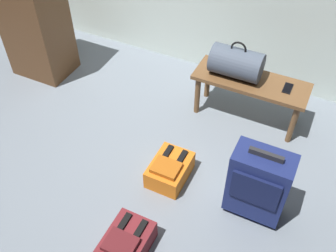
{
  "coord_description": "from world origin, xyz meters",
  "views": [
    {
      "loc": [
        1.19,
        -1.74,
        2.52
      ],
      "look_at": [
        0.2,
        0.31,
        0.25
      ],
      "focal_mm": 41.41,
      "sensor_mm": 36.0,
      "label": 1
    }
  ],
  "objects_px": {
    "side_cabinet": "(35,24)",
    "backpack_maroon": "(126,243)",
    "suitcase_upright_navy": "(258,183)",
    "bench": "(250,86)",
    "duffel_bag_slate": "(236,63)",
    "cell_phone": "(288,88)",
    "backpack_orange": "(170,170)"
  },
  "relations": [
    {
      "from": "suitcase_upright_navy",
      "to": "side_cabinet",
      "type": "relative_size",
      "value": 0.6
    },
    {
      "from": "suitcase_upright_navy",
      "to": "backpack_maroon",
      "type": "height_order",
      "value": "suitcase_upright_navy"
    },
    {
      "from": "duffel_bag_slate",
      "to": "backpack_orange",
      "type": "distance_m",
      "value": 1.08
    },
    {
      "from": "bench",
      "to": "cell_phone",
      "type": "bearing_deg",
      "value": 3.04
    },
    {
      "from": "suitcase_upright_navy",
      "to": "backpack_orange",
      "type": "bearing_deg",
      "value": 178.52
    },
    {
      "from": "suitcase_upright_navy",
      "to": "side_cabinet",
      "type": "height_order",
      "value": "side_cabinet"
    },
    {
      "from": "cell_phone",
      "to": "backpack_orange",
      "type": "bearing_deg",
      "value": -123.44
    },
    {
      "from": "backpack_maroon",
      "to": "side_cabinet",
      "type": "distance_m",
      "value": 2.38
    },
    {
      "from": "bench",
      "to": "cell_phone",
      "type": "xyz_separation_m",
      "value": [
        0.31,
        0.02,
        0.07
      ]
    },
    {
      "from": "backpack_orange",
      "to": "duffel_bag_slate",
      "type": "bearing_deg",
      "value": 79.55
    },
    {
      "from": "duffel_bag_slate",
      "to": "suitcase_upright_navy",
      "type": "height_order",
      "value": "duffel_bag_slate"
    },
    {
      "from": "duffel_bag_slate",
      "to": "backpack_orange",
      "type": "bearing_deg",
      "value": -100.45
    },
    {
      "from": "cell_phone",
      "to": "suitcase_upright_navy",
      "type": "relative_size",
      "value": 0.22
    },
    {
      "from": "cell_phone",
      "to": "backpack_orange",
      "type": "height_order",
      "value": "cell_phone"
    },
    {
      "from": "cell_phone",
      "to": "bench",
      "type": "bearing_deg",
      "value": -176.96
    },
    {
      "from": "side_cabinet",
      "to": "cell_phone",
      "type": "bearing_deg",
      "value": 5.24
    },
    {
      "from": "backpack_orange",
      "to": "side_cabinet",
      "type": "bearing_deg",
      "value": 157.86
    },
    {
      "from": "side_cabinet",
      "to": "bench",
      "type": "bearing_deg",
      "value": 5.55
    },
    {
      "from": "suitcase_upright_navy",
      "to": "backpack_maroon",
      "type": "xyz_separation_m",
      "value": [
        -0.68,
        -0.69,
        -0.24
      ]
    },
    {
      "from": "side_cabinet",
      "to": "backpack_maroon",
      "type": "bearing_deg",
      "value": -38.25
    },
    {
      "from": "duffel_bag_slate",
      "to": "cell_phone",
      "type": "xyz_separation_m",
      "value": [
        0.46,
        0.02,
        -0.13
      ]
    },
    {
      "from": "bench",
      "to": "suitcase_upright_navy",
      "type": "height_order",
      "value": "suitcase_upright_navy"
    },
    {
      "from": "duffel_bag_slate",
      "to": "side_cabinet",
      "type": "distance_m",
      "value": 2.01
    },
    {
      "from": "duffel_bag_slate",
      "to": "cell_phone",
      "type": "height_order",
      "value": "duffel_bag_slate"
    },
    {
      "from": "bench",
      "to": "backpack_orange",
      "type": "xyz_separation_m",
      "value": [
        -0.33,
        -0.95,
        -0.28
      ]
    },
    {
      "from": "suitcase_upright_navy",
      "to": "backpack_orange",
      "type": "relative_size",
      "value": 1.73
    },
    {
      "from": "backpack_maroon",
      "to": "suitcase_upright_navy",
      "type": "bearing_deg",
      "value": 45.1
    },
    {
      "from": "suitcase_upright_navy",
      "to": "side_cabinet",
      "type": "xyz_separation_m",
      "value": [
        -2.52,
        0.76,
        0.21
      ]
    },
    {
      "from": "duffel_bag_slate",
      "to": "cell_phone",
      "type": "distance_m",
      "value": 0.48
    },
    {
      "from": "cell_phone",
      "to": "backpack_maroon",
      "type": "distance_m",
      "value": 1.82
    },
    {
      "from": "suitcase_upright_navy",
      "to": "backpack_maroon",
      "type": "distance_m",
      "value": 1.0
    },
    {
      "from": "duffel_bag_slate",
      "to": "backpack_maroon",
      "type": "distance_m",
      "value": 1.73
    }
  ]
}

